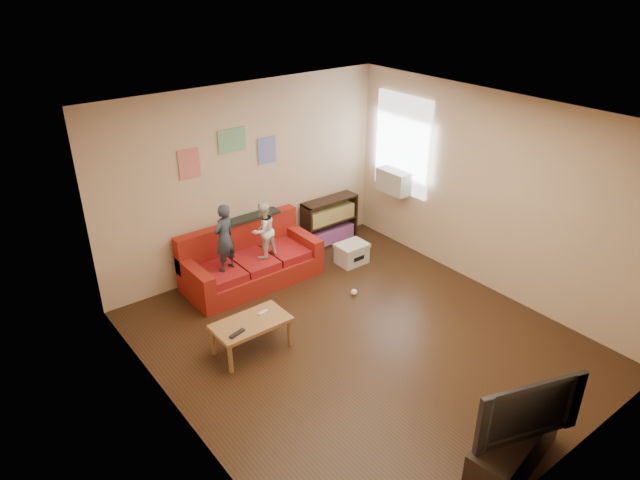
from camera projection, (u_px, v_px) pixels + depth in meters
room_shell at (364, 241)px, 6.29m from camera, size 4.52×5.02×2.72m
sofa at (250, 262)px, 8.08m from camera, size 1.91×0.88×0.84m
child_a at (224, 238)px, 7.45m from camera, size 0.39×0.32×0.93m
child_b at (263, 230)px, 7.81m from camera, size 0.44×0.37×0.80m
coffee_table at (251, 326)px, 6.59m from camera, size 0.89×0.49×0.40m
remote at (237, 333)px, 6.34m from camera, size 0.21×0.10×0.02m
game_controller at (263, 313)px, 6.70m from camera, size 0.13×0.05×0.03m
bookshelf at (329, 223)px, 9.11m from camera, size 0.95×0.29×0.76m
window at (402, 144)px, 8.54m from camera, size 0.04×1.08×1.48m
ac_unit at (394, 181)px, 8.73m from camera, size 0.28×0.55×0.35m
artwork_left at (189, 164)px, 7.40m from camera, size 0.30×0.01×0.40m
artwork_center at (232, 140)px, 7.67m from camera, size 0.42×0.01×0.32m
artwork_right at (267, 150)px, 8.08m from camera, size 0.30×0.01×0.38m
file_box at (352, 253)px, 8.58m from camera, size 0.46×0.35×0.32m
tv_stand at (513, 448)px, 5.12m from camera, size 1.20×0.58×0.43m
television at (522, 404)px, 4.89m from camera, size 1.03×0.45×0.60m
tissue at (354, 292)px, 7.81m from camera, size 0.11×0.11×0.09m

